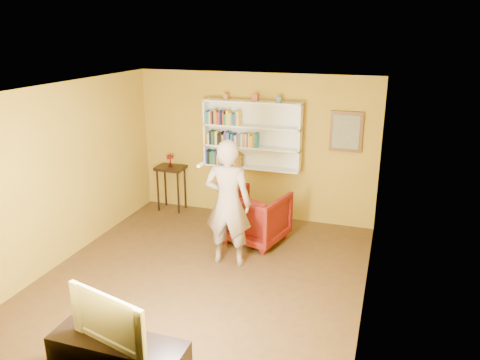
{
  "coord_description": "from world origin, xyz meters",
  "views": [
    {
      "loc": [
        2.39,
        -5.58,
        3.45
      ],
      "look_at": [
        0.3,
        0.75,
        1.27
      ],
      "focal_mm": 35.0,
      "sensor_mm": 36.0,
      "label": 1
    }
  ],
  "objects_px": {
    "console_table": "(171,174)",
    "television": "(115,315)",
    "bookshelf": "(253,135)",
    "person": "(228,203)",
    "ruby_lustre": "(170,158)",
    "armchair": "(256,217)"
  },
  "relations": [
    {
      "from": "console_table",
      "to": "television",
      "type": "bearing_deg",
      "value": -70.1
    },
    {
      "from": "ruby_lustre",
      "to": "television",
      "type": "height_order",
      "value": "ruby_lustre"
    },
    {
      "from": "bookshelf",
      "to": "television",
      "type": "relative_size",
      "value": 1.85
    },
    {
      "from": "bookshelf",
      "to": "person",
      "type": "distance_m",
      "value": 2.0
    },
    {
      "from": "armchair",
      "to": "bookshelf",
      "type": "bearing_deg",
      "value": -56.0
    },
    {
      "from": "ruby_lustre",
      "to": "person",
      "type": "height_order",
      "value": "person"
    },
    {
      "from": "ruby_lustre",
      "to": "person",
      "type": "relative_size",
      "value": 0.12
    },
    {
      "from": "console_table",
      "to": "armchair",
      "type": "height_order",
      "value": "console_table"
    },
    {
      "from": "armchair",
      "to": "person",
      "type": "height_order",
      "value": "person"
    },
    {
      "from": "console_table",
      "to": "television",
      "type": "xyz_separation_m",
      "value": [
        1.63,
        -4.5,
        0.06
      ]
    },
    {
      "from": "television",
      "to": "ruby_lustre",
      "type": "bearing_deg",
      "value": 124.61
    },
    {
      "from": "person",
      "to": "television",
      "type": "height_order",
      "value": "person"
    },
    {
      "from": "person",
      "to": "television",
      "type": "bearing_deg",
      "value": 82.2
    },
    {
      "from": "ruby_lustre",
      "to": "bookshelf",
      "type": "bearing_deg",
      "value": 5.63
    },
    {
      "from": "television",
      "to": "bookshelf",
      "type": "bearing_deg",
      "value": 104.85
    },
    {
      "from": "bookshelf",
      "to": "console_table",
      "type": "height_order",
      "value": "bookshelf"
    },
    {
      "from": "bookshelf",
      "to": "television",
      "type": "xyz_separation_m",
      "value": [
        0.01,
        -4.66,
        -0.81
      ]
    },
    {
      "from": "television",
      "to": "armchair",
      "type": "bearing_deg",
      "value": 99.06
    },
    {
      "from": "ruby_lustre",
      "to": "armchair",
      "type": "relative_size",
      "value": 0.25
    },
    {
      "from": "console_table",
      "to": "person",
      "type": "distance_m",
      "value": 2.52
    },
    {
      "from": "bookshelf",
      "to": "ruby_lustre",
      "type": "distance_m",
      "value": 1.71
    },
    {
      "from": "bookshelf",
      "to": "person",
      "type": "xyz_separation_m",
      "value": [
        0.19,
        -1.89,
        -0.62
      ]
    }
  ]
}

